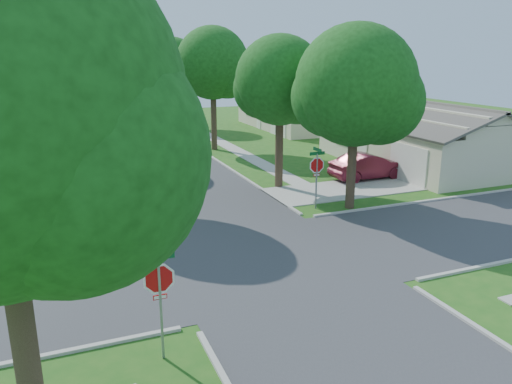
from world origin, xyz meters
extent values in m
plane|color=#205717|center=(0.00, 0.00, 0.00)|extent=(100.00, 100.00, 0.00)
cube|color=#333335|center=(0.00, 0.00, 0.00)|extent=(7.00, 100.00, 0.02)
cube|color=#9E9B91|center=(6.10, 26.00, 0.02)|extent=(1.20, 40.00, 0.04)
cube|color=#9E9B91|center=(-6.10, 26.00, 0.02)|extent=(1.20, 40.00, 0.04)
cube|color=#9E9B91|center=(7.90, 7.10, 0.03)|extent=(8.80, 3.60, 0.05)
cube|color=gray|center=(-4.70, -4.70, 1.35)|extent=(0.06, 0.06, 2.70)
cylinder|color=white|center=(-4.70, -4.70, 2.15)|extent=(1.05, 0.02, 1.05)
cylinder|color=#BD0D0E|center=(-4.70, -4.70, 2.15)|extent=(0.90, 0.03, 0.90)
cube|color=#BD0D0E|center=(-4.70, -4.70, 1.68)|extent=(0.34, 0.03, 0.12)
cube|color=white|center=(-4.70, -4.70, 1.68)|extent=(0.30, 0.03, 0.08)
cube|color=#0C5426|center=(-4.70, -4.70, 2.72)|extent=(0.80, 0.02, 0.16)
cube|color=#0C5426|center=(-4.70, -4.70, 2.90)|extent=(0.02, 0.80, 0.16)
cube|color=gray|center=(4.70, 4.70, 1.35)|extent=(0.06, 0.06, 2.70)
cylinder|color=white|center=(4.70, 4.70, 2.15)|extent=(1.05, 0.02, 1.05)
cylinder|color=#BD0D0E|center=(4.70, 4.70, 2.15)|extent=(0.90, 0.03, 0.90)
cube|color=#BD0D0E|center=(4.70, 4.70, 1.68)|extent=(0.34, 0.03, 0.12)
cube|color=white|center=(4.70, 4.70, 1.68)|extent=(0.30, 0.03, 0.08)
cube|color=#0C5426|center=(4.70, 4.70, 2.72)|extent=(0.80, 0.02, 0.16)
cube|color=#0C5426|center=(4.70, 4.70, 2.90)|extent=(0.02, 0.80, 0.16)
cylinder|color=#38281C|center=(4.70, 9.00, 1.98)|extent=(0.44, 0.44, 3.95)
sphere|color=#134411|center=(4.70, 9.00, 5.88)|extent=(4.80, 4.80, 4.80)
sphere|color=#134411|center=(5.54, 8.52, 5.28)|extent=(3.46, 3.46, 3.46)
sphere|color=#134411|center=(3.98, 9.60, 5.40)|extent=(3.26, 3.26, 3.26)
cylinder|color=#38281C|center=(4.70, 21.00, 2.15)|extent=(0.44, 0.44, 4.30)
sphere|color=#134411|center=(4.70, 21.00, 6.51)|extent=(5.40, 5.40, 5.40)
sphere|color=#134411|center=(5.65, 20.46, 5.84)|extent=(3.89, 3.89, 3.89)
sphere|color=#134411|center=(3.89, 21.68, 5.97)|extent=(3.67, 3.67, 3.67)
cylinder|color=#38281C|center=(4.70, 34.00, 2.10)|extent=(0.44, 0.44, 4.20)
sphere|color=#134411|center=(4.70, 34.00, 6.22)|extent=(5.00, 5.00, 5.00)
sphere|color=#134411|center=(5.58, 33.50, 5.60)|extent=(3.60, 3.60, 3.60)
sphere|color=#134411|center=(3.95, 34.62, 5.72)|extent=(3.40, 3.40, 3.40)
cylinder|color=#38281C|center=(-4.70, 9.00, 2.12)|extent=(0.44, 0.44, 4.25)
sphere|color=#134411|center=(-4.70, 9.00, 6.37)|extent=(5.20, 5.20, 5.20)
sphere|color=#134411|center=(-3.79, 8.48, 5.72)|extent=(3.74, 3.74, 3.74)
sphere|color=#134411|center=(-5.48, 9.65, 5.85)|extent=(3.54, 3.54, 3.54)
cylinder|color=#38281C|center=(-4.70, 21.00, 2.22)|extent=(0.44, 0.44, 4.44)
sphere|color=#134411|center=(-4.70, 21.00, 6.76)|extent=(5.60, 5.60, 5.60)
sphere|color=#134411|center=(-3.72, 20.44, 6.06)|extent=(4.03, 4.03, 4.03)
sphere|color=#134411|center=(-5.54, 21.70, 6.20)|extent=(3.81, 3.81, 3.81)
cylinder|color=#38281C|center=(-4.70, 34.00, 1.95)|extent=(0.44, 0.44, 3.90)
sphere|color=#134411|center=(-4.70, 34.00, 5.74)|extent=(4.60, 4.60, 4.60)
sphere|color=#134411|center=(-3.90, 33.54, 5.16)|extent=(3.31, 3.31, 3.31)
sphere|color=#134411|center=(-5.39, 34.58, 5.28)|extent=(3.13, 3.13, 3.13)
cylinder|color=#38281C|center=(-7.50, -7.00, 2.02)|extent=(0.44, 0.44, 4.04)
sphere|color=#134411|center=(-6.45, -7.60, 5.80)|extent=(4.32, 4.32, 4.32)
cylinder|color=#38281C|center=(6.30, 4.20, 1.77)|extent=(0.44, 0.44, 3.54)
sphere|color=#134411|center=(6.30, 4.20, 5.86)|extent=(5.60, 5.60, 5.60)
sphere|color=#134411|center=(7.28, 3.64, 5.16)|extent=(4.03, 4.03, 4.03)
sphere|color=#134411|center=(5.46, 4.90, 5.30)|extent=(3.81, 3.81, 3.81)
cube|color=beige|center=(16.00, 11.00, 1.40)|extent=(8.00, 13.00, 2.80)
cube|color=#48433E|center=(18.00, 11.00, 3.45)|extent=(4.42, 13.60, 1.56)
cube|color=#48433E|center=(14.00, 11.00, 3.45)|extent=(4.42, 13.60, 1.56)
cube|color=silver|center=(11.97, 7.10, 1.10)|extent=(0.06, 3.20, 2.20)
cube|color=silver|center=(11.97, 11.65, 1.00)|extent=(0.06, 0.90, 2.00)
cube|color=#1E2633|center=(11.97, 14.25, 1.55)|extent=(0.06, 1.80, 1.10)
cube|color=beige|center=(16.00, 29.00, 1.40)|extent=(8.00, 13.00, 2.80)
cube|color=#48433E|center=(18.00, 29.00, 3.45)|extent=(4.42, 13.60, 1.56)
cube|color=#48433E|center=(14.00, 29.00, 3.45)|extent=(4.42, 13.60, 1.56)
cube|color=silver|center=(11.97, 25.10, 1.10)|extent=(0.06, 3.20, 2.20)
cube|color=silver|center=(11.97, 29.65, 1.00)|extent=(0.06, 0.90, 2.00)
cube|color=#1E2633|center=(11.97, 32.25, 1.55)|extent=(0.06, 1.80, 1.10)
imported|color=#4D0F1B|center=(10.41, 8.70, 0.77)|extent=(4.68, 1.67, 1.54)
imported|color=black|center=(3.20, 28.21, 0.68)|extent=(2.07, 4.15, 1.36)
imported|color=black|center=(-1.20, 36.05, 0.69)|extent=(1.96, 4.74, 1.37)
camera|label=1|loc=(-6.62, -15.59, 7.36)|focal=35.00mm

